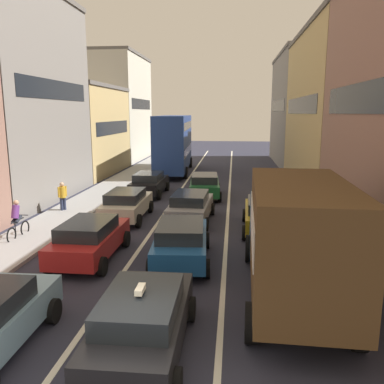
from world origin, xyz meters
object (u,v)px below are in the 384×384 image
at_px(hatchback_centre_lane_third, 191,206).
at_px(sedan_left_lane_third, 127,204).
at_px(sedan_right_lane_behind_truck, 265,214).
at_px(cyclist_on_sidewalk, 17,220).
at_px(bus_mid_queue_primary, 174,141).
at_px(pedestrian_near_kerb, 63,195).
at_px(removalist_box_truck, 295,234).
at_px(wagon_left_lane_second, 90,238).
at_px(sedan_left_lane_fourth, 149,183).
at_px(sedan_centre_lane_second, 181,241).
at_px(coupe_centre_lane_fourth, 205,185).
at_px(taxi_centre_lane_front, 143,320).

relative_size(hatchback_centre_lane_third, sedan_left_lane_third, 1.01).
xyz_separation_m(sedan_right_lane_behind_truck, cyclist_on_sidewalk, (-10.53, -2.38, 0.05)).
xyz_separation_m(sedan_right_lane_behind_truck, bus_mid_queue_primary, (-6.78, 17.31, 2.03)).
distance_m(hatchback_centre_lane_third, pedestrian_near_kerb, 7.17).
xyz_separation_m(removalist_box_truck, sedan_left_lane_third, (-7.08, 8.18, -1.18)).
relative_size(wagon_left_lane_second, sedan_right_lane_behind_truck, 0.99).
distance_m(sedan_left_lane_fourth, sedan_right_lane_behind_truck, 10.20).
relative_size(sedan_centre_lane_second, cyclist_on_sidewalk, 2.55).
relative_size(removalist_box_truck, sedan_right_lane_behind_truck, 1.79).
height_order(removalist_box_truck, hatchback_centre_lane_third, removalist_box_truck).
height_order(sedan_left_lane_fourth, pedestrian_near_kerb, pedestrian_near_kerb).
relative_size(removalist_box_truck, sedan_centre_lane_second, 1.76).
bearing_deg(coupe_centre_lane_fourth, sedan_left_lane_third, 144.74).
height_order(sedan_left_lane_fourth, cyclist_on_sidewalk, cyclist_on_sidewalk).
relative_size(removalist_box_truck, pedestrian_near_kerb, 4.68).
xyz_separation_m(sedan_centre_lane_second, hatchback_centre_lane_third, (-0.24, 5.37, 0.00)).
bearing_deg(cyclist_on_sidewalk, taxi_centre_lane_front, -135.27).
height_order(sedan_right_lane_behind_truck, cyclist_on_sidewalk, cyclist_on_sidewalk).
bearing_deg(sedan_centre_lane_second, sedan_left_lane_third, 28.43).
height_order(wagon_left_lane_second, sedan_left_lane_third, same).
distance_m(taxi_centre_lane_front, sedan_left_lane_fourth, 17.61).
bearing_deg(pedestrian_near_kerb, bus_mid_queue_primary, 108.56).
distance_m(wagon_left_lane_second, sedan_left_lane_fourth, 11.74).
distance_m(wagon_left_lane_second, hatchback_centre_lane_third, 6.30).
bearing_deg(pedestrian_near_kerb, wagon_left_lane_second, -26.29).
distance_m(removalist_box_truck, sedan_left_lane_third, 10.89).
bearing_deg(sedan_left_lane_fourth, coupe_centre_lane_fourth, -94.11).
distance_m(removalist_box_truck, sedan_right_lane_behind_truck, 6.91).
height_order(coupe_centre_lane_fourth, sedan_left_lane_fourth, same).
height_order(wagon_left_lane_second, coupe_centre_lane_fourth, same).
distance_m(coupe_centre_lane_fourth, sedan_right_lane_behind_truck, 7.89).
xyz_separation_m(removalist_box_truck, sedan_right_lane_behind_truck, (-0.27, 6.80, -1.18)).
bearing_deg(removalist_box_truck, sedan_left_lane_fourth, 28.49).
distance_m(sedan_left_lane_fourth, pedestrian_near_kerb, 6.26).
relative_size(cyclist_on_sidewalk, pedestrian_near_kerb, 1.04).
distance_m(removalist_box_truck, cyclist_on_sidewalk, 11.72).
height_order(sedan_left_lane_third, cyclist_on_sidewalk, cyclist_on_sidewalk).
bearing_deg(removalist_box_truck, taxi_centre_lane_front, 130.66).
bearing_deg(sedan_left_lane_fourth, hatchback_centre_lane_third, -150.85).
bearing_deg(bus_mid_queue_primary, sedan_centre_lane_second, -173.76).
xyz_separation_m(sedan_left_lane_fourth, pedestrian_near_kerb, (-3.67, -5.08, 0.15)).
bearing_deg(cyclist_on_sidewalk, pedestrian_near_kerb, 1.99).
bearing_deg(sedan_left_lane_fourth, bus_mid_queue_primary, -0.43).
bearing_deg(sedan_right_lane_behind_truck, sedan_left_lane_fourth, 44.46).
bearing_deg(cyclist_on_sidewalk, bus_mid_queue_primary, -9.86).
bearing_deg(wagon_left_lane_second, bus_mid_queue_primary, 0.55).
distance_m(sedan_centre_lane_second, sedan_right_lane_behind_truck, 5.32).
bearing_deg(removalist_box_truck, bus_mid_queue_primary, 17.94).
relative_size(wagon_left_lane_second, hatchback_centre_lane_third, 0.99).
relative_size(removalist_box_truck, coupe_centre_lane_fourth, 1.76).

